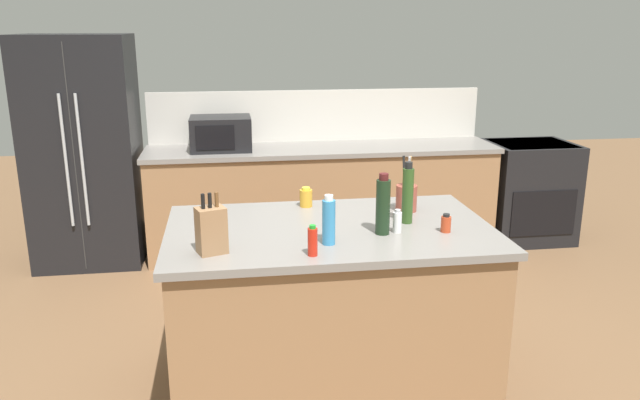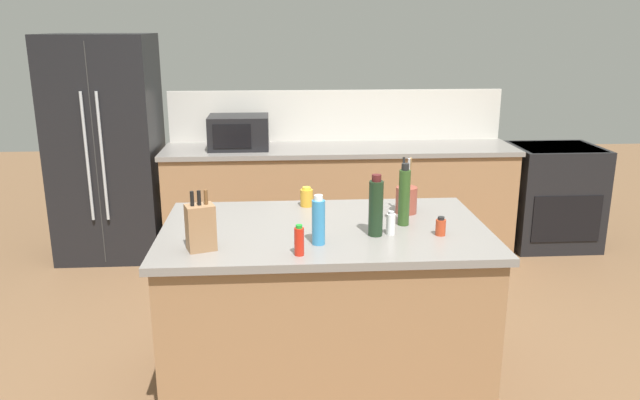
% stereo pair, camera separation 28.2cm
% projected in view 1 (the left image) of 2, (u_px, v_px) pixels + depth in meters
% --- Properties ---
extents(ground_plane, '(14.00, 14.00, 0.00)m').
position_uv_depth(ground_plane, '(329.00, 384.00, 3.55)').
color(ground_plane, brown).
extents(back_counter_run, '(3.06, 0.66, 0.94)m').
position_uv_depth(back_counter_run, '(322.00, 199.00, 5.55)').
color(back_counter_run, '#936B47').
rests_on(back_counter_run, ground_plane).
extents(wall_backsplash, '(3.02, 0.03, 0.46)m').
position_uv_depth(wall_backsplash, '(317.00, 116.00, 5.66)').
color(wall_backsplash, beige).
rests_on(wall_backsplash, back_counter_run).
extents(kitchen_island, '(1.71, 1.05, 0.94)m').
position_uv_depth(kitchen_island, '(329.00, 308.00, 3.42)').
color(kitchen_island, '#936B47').
rests_on(kitchen_island, ground_plane).
extents(refrigerator, '(0.86, 0.75, 1.90)m').
position_uv_depth(refrigerator, '(84.00, 152.00, 5.18)').
color(refrigerator, black).
rests_on(refrigerator, ground_plane).
extents(range_oven, '(0.76, 0.65, 0.92)m').
position_uv_depth(range_oven, '(528.00, 191.00, 5.83)').
color(range_oven, black).
rests_on(range_oven, ground_plane).
extents(microwave, '(0.51, 0.39, 0.28)m').
position_uv_depth(microwave, '(221.00, 133.00, 5.26)').
color(microwave, black).
rests_on(microwave, back_counter_run).
extents(knife_block, '(0.16, 0.14, 0.29)m').
position_uv_depth(knife_block, '(211.00, 230.00, 2.89)').
color(knife_block, '#936B47').
rests_on(knife_block, kitchen_island).
extents(utensil_crock, '(0.12, 0.12, 0.32)m').
position_uv_depth(utensil_crock, '(406.00, 197.00, 3.55)').
color(utensil_crock, brown).
rests_on(utensil_crock, kitchen_island).
extents(wine_bottle, '(0.07, 0.07, 0.32)m').
position_uv_depth(wine_bottle, '(383.00, 206.00, 3.14)').
color(wine_bottle, black).
rests_on(wine_bottle, kitchen_island).
extents(honey_jar, '(0.07, 0.07, 0.12)m').
position_uv_depth(honey_jar, '(306.00, 198.00, 3.64)').
color(honey_jar, gold).
rests_on(honey_jar, kitchen_island).
extents(salt_shaker, '(0.05, 0.05, 0.12)m').
position_uv_depth(salt_shaker, '(397.00, 222.00, 3.19)').
color(salt_shaker, silver).
rests_on(salt_shaker, kitchen_island).
extents(hot_sauce_bottle, '(0.05, 0.05, 0.15)m').
position_uv_depth(hot_sauce_bottle, '(313.00, 241.00, 2.87)').
color(hot_sauce_bottle, red).
rests_on(hot_sauce_bottle, kitchen_island).
extents(dish_soap_bottle, '(0.06, 0.06, 0.25)m').
position_uv_depth(dish_soap_bottle, '(329.00, 221.00, 3.00)').
color(dish_soap_bottle, '#3384BC').
rests_on(dish_soap_bottle, kitchen_island).
extents(spice_jar_paprika, '(0.05, 0.05, 0.10)m').
position_uv_depth(spice_jar_paprika, '(446.00, 224.00, 3.20)').
color(spice_jar_paprika, '#B73D1E').
rests_on(spice_jar_paprika, kitchen_island).
extents(olive_oil_bottle, '(0.06, 0.06, 0.33)m').
position_uv_depth(olive_oil_bottle, '(408.00, 194.00, 3.32)').
color(olive_oil_bottle, '#2D4C1E').
rests_on(olive_oil_bottle, kitchen_island).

